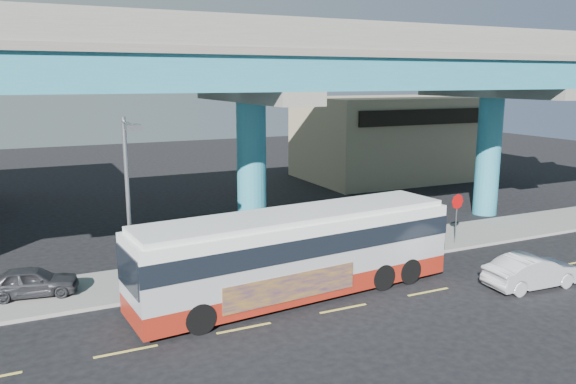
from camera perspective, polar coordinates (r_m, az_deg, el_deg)
name	(u,v)px	position (r m, az deg, el deg)	size (l,w,h in m)	color
ground	(339,306)	(21.96, 5.23, -11.44)	(120.00, 120.00, 0.00)	black
sidewalk	(280,262)	(26.51, -0.81, -7.14)	(70.00, 4.00, 0.15)	gray
lane_markings	(343,308)	(21.72, 5.64, -11.69)	(58.00, 0.12, 0.01)	#D8C64C
viaduct	(250,66)	(28.46, -3.93, 12.66)	(52.00, 12.40, 11.70)	teal
building_beige	(386,138)	(49.59, 9.92, 5.45)	(14.00, 10.23, 7.00)	tan
transit_bus	(298,250)	(22.24, 0.98, -5.93)	(13.55, 4.12, 3.43)	maroon
sedan	(533,271)	(25.55, 23.59, -7.39)	(4.27, 1.68, 1.38)	#B6B6BB
parked_car	(32,282)	(24.36, -24.59, -8.27)	(3.62, 1.91, 1.17)	#303035
street_lamp	(129,183)	(21.47, -15.81, 0.87)	(0.50, 2.32, 6.99)	gray
stop_sign	(457,208)	(29.90, 16.80, -1.56)	(0.79, 0.11, 2.63)	gray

